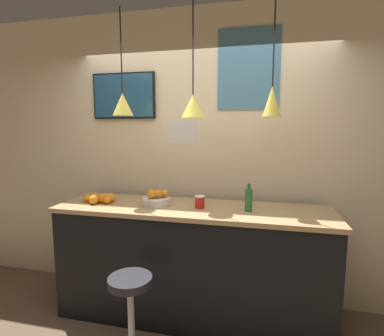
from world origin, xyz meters
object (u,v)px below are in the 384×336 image
at_px(juice_bottle, 249,199).
at_px(spread_jar, 200,202).
at_px(bar_stool, 131,307).
at_px(mounted_tv, 124,96).
at_px(fruit_bowl, 157,199).

bearing_deg(juice_bottle, spread_jar, 180.00).
bearing_deg(bar_stool, mounted_tv, 116.11).
relative_size(bar_stool, juice_bottle, 2.77).
xyz_separation_m(bar_stool, spread_jar, (0.39, 0.60, 0.68)).
distance_m(bar_stool, spread_jar, 0.99).
bearing_deg(mounted_tv, fruit_bowl, -40.19).
height_order(bar_stool, juice_bottle, juice_bottle).
height_order(fruit_bowl, mounted_tv, mounted_tv).
relative_size(juice_bottle, mounted_tv, 0.35).
bearing_deg(juice_bottle, bar_stool, -143.47).
distance_m(fruit_bowl, mounted_tv, 1.17).
relative_size(bar_stool, spread_jar, 5.96).
distance_m(spread_jar, mounted_tv, 1.39).
height_order(fruit_bowl, juice_bottle, juice_bottle).
xyz_separation_m(bar_stool, fruit_bowl, (-0.01, 0.60, 0.68)).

